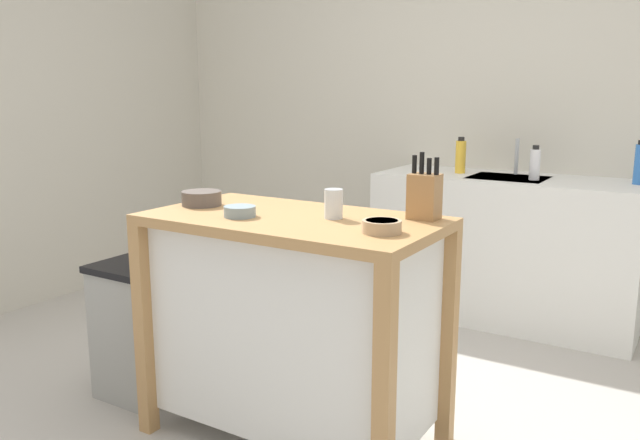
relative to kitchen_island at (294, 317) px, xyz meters
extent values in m
plane|color=#ADA8A0|center=(0.01, 0.10, -0.51)|extent=(5.90, 5.90, 0.00)
cube|color=beige|center=(0.01, 2.19, 0.79)|extent=(4.90, 0.10, 2.60)
cube|color=beige|center=(-2.44, 0.84, 0.79)|extent=(0.10, 2.69, 2.60)
cube|color=#AD7F4C|center=(0.00, 0.00, 0.39)|extent=(1.14, 0.63, 0.04)
cube|color=silver|center=(0.00, 0.00, -0.02)|extent=(1.04, 0.53, 0.78)
cube|color=#AD7F4C|center=(-0.54, -0.28, -0.07)|extent=(0.06, 0.06, 0.88)
cube|color=#AD7F4C|center=(0.54, -0.28, -0.07)|extent=(0.06, 0.06, 0.88)
cube|color=#AD7F4C|center=(-0.54, 0.28, -0.07)|extent=(0.06, 0.06, 0.88)
cube|color=#AD7F4C|center=(0.54, 0.28, -0.07)|extent=(0.06, 0.06, 0.88)
cube|color=#9E7042|center=(0.45, 0.21, 0.49)|extent=(0.11, 0.09, 0.17)
cylinder|color=black|center=(0.41, 0.21, 0.61)|extent=(0.02, 0.02, 0.07)
cylinder|color=black|center=(0.44, 0.21, 0.62)|extent=(0.02, 0.02, 0.08)
cylinder|color=black|center=(0.46, 0.21, 0.61)|extent=(0.02, 0.02, 0.06)
cylinder|color=black|center=(0.49, 0.21, 0.61)|extent=(0.02, 0.02, 0.06)
cylinder|color=gray|center=(-0.17, -0.12, 0.43)|extent=(0.12, 0.12, 0.04)
cylinder|color=#49555B|center=(-0.17, -0.12, 0.45)|extent=(0.10, 0.10, 0.01)
cylinder|color=tan|center=(0.42, -0.08, 0.43)|extent=(0.14, 0.14, 0.04)
cylinder|color=brown|center=(0.42, -0.08, 0.45)|extent=(0.11, 0.11, 0.01)
cylinder|color=#564C47|center=(-0.46, -0.01, 0.44)|extent=(0.17, 0.17, 0.06)
cylinder|color=#342D2A|center=(-0.46, -0.01, 0.46)|extent=(0.14, 0.14, 0.01)
cylinder|color=silver|center=(0.16, 0.05, 0.46)|extent=(0.07, 0.07, 0.11)
cube|color=gray|center=(-0.81, -0.09, -0.21)|extent=(0.34, 0.26, 0.60)
cube|color=black|center=(-0.81, -0.09, 0.10)|extent=(0.36, 0.28, 0.03)
cube|color=silver|center=(0.32, 1.84, -0.07)|extent=(1.55, 0.60, 0.88)
cube|color=silver|center=(0.32, 1.82, 0.35)|extent=(0.44, 0.36, 0.03)
cylinder|color=#B7BCC1|center=(0.32, 1.98, 0.48)|extent=(0.02, 0.02, 0.22)
cylinder|color=blue|center=(1.00, 1.91, 0.48)|extent=(0.05, 0.05, 0.22)
cylinder|color=yellow|center=(0.00, 1.86, 0.47)|extent=(0.06, 0.06, 0.20)
cylinder|color=black|center=(0.00, 1.86, 0.58)|extent=(0.04, 0.04, 0.02)
cylinder|color=white|center=(0.47, 1.79, 0.46)|extent=(0.06, 0.06, 0.18)
cylinder|color=black|center=(0.47, 1.79, 0.56)|extent=(0.04, 0.04, 0.02)
camera|label=1|loc=(1.37, -2.01, 0.89)|focal=36.26mm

